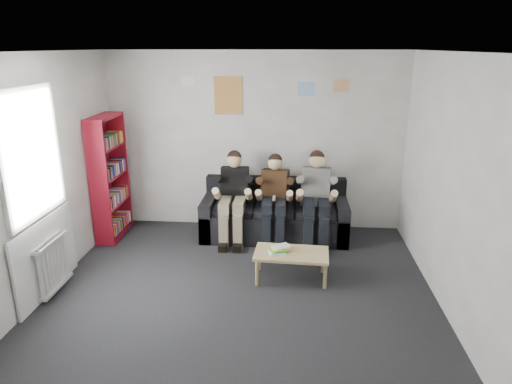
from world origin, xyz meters
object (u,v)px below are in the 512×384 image
person_left (233,197)px  person_right (316,199)px  sofa (275,216)px  person_middle (274,199)px  coffee_table (291,255)px  bookshelf (110,178)px

person_left → person_right: 1.20m
sofa → person_right: (0.60, -0.20, 0.36)m
sofa → person_middle: person_middle is taller
coffee_table → person_middle: size_ratio=0.70×
bookshelf → person_right: bookshelf is taller
sofa → person_left: size_ratio=1.64×
coffee_table → person_middle: 1.24m
sofa → person_right: 0.73m
bookshelf → person_left: bearing=-1.6°
person_middle → person_right: 0.60m
bookshelf → person_right: bearing=-1.7°
person_left → person_middle: 0.60m
sofa → bookshelf: bookshelf is taller
sofa → person_right: bearing=-18.4°
sofa → bookshelf: bearing=-175.2°
person_left → person_middle: (0.60, 0.00, -0.01)m
coffee_table → sofa: bearing=100.8°
coffee_table → person_left: 1.49m
coffee_table → bookshelf: bearing=156.6°
person_left → person_right: (1.20, -0.00, 0.01)m
coffee_table → person_right: person_right is taller
sofa → coffee_table: 1.39m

